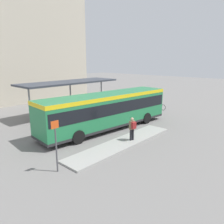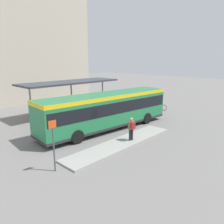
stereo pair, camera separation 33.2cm
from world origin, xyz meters
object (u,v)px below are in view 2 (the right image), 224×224
object	(u,v)px
bicycle_yellow	(161,107)
potted_planter_near_shelter	(47,120)
potted_planter_far_side	(121,104)
bicycle_blue	(155,106)
city_bus	(107,108)
platform_sign	(54,144)
pedestrian_waiting	(131,128)

from	to	relation	value
bicycle_yellow	potted_planter_near_shelter	size ratio (longest dim) A/B	1.09
potted_planter_far_side	bicycle_blue	bearing A→B (deg)	-37.63
city_bus	platform_sign	distance (m)	7.82
potted_planter_near_shelter	potted_planter_far_side	bearing A→B (deg)	0.20
bicycle_blue	potted_planter_near_shelter	world-z (taller)	potted_planter_near_shelter
bicycle_blue	platform_sign	world-z (taller)	platform_sign
bicycle_blue	potted_planter_near_shelter	distance (m)	13.31
pedestrian_waiting	platform_sign	xyz separation A→B (m)	(-6.12, 0.31, 0.47)
potted_planter_near_shelter	city_bus	bearing A→B (deg)	-47.95
bicycle_yellow	platform_sign	size ratio (longest dim) A/B	0.57
city_bus	bicycle_blue	xyz separation A→B (m)	(9.60, 1.25, -1.43)
bicycle_yellow	potted_planter_far_side	world-z (taller)	potted_planter_far_side
pedestrian_waiting	potted_planter_near_shelter	distance (m)	7.69
bicycle_blue	platform_sign	bearing A→B (deg)	-69.18
city_bus	bicycle_yellow	world-z (taller)	city_bus
bicycle_blue	platform_sign	size ratio (longest dim) A/B	0.58
bicycle_yellow	bicycle_blue	xyz separation A→B (m)	(0.08, 0.76, 0.01)
pedestrian_waiting	potted_planter_far_side	distance (m)	10.31
platform_sign	pedestrian_waiting	bearing A→B (deg)	-2.93
city_bus	potted_planter_near_shelter	bearing A→B (deg)	137.41
pedestrian_waiting	bicycle_yellow	xyz separation A→B (m)	(10.55, 3.96, -0.74)
bicycle_yellow	potted_planter_far_side	distance (m)	4.73
pedestrian_waiting	bicycle_yellow	distance (m)	11.29
city_bus	potted_planter_far_side	distance (m)	7.40
bicycle_blue	potted_planter_far_side	distance (m)	4.29
potted_planter_near_shelter	platform_sign	size ratio (longest dim) A/B	0.53
bicycle_blue	potted_planter_far_side	world-z (taller)	potted_planter_far_side
bicycle_blue	potted_planter_far_side	size ratio (longest dim) A/B	1.28
pedestrian_waiting	bicycle_blue	xyz separation A→B (m)	(10.64, 4.71, -0.73)
pedestrian_waiting	bicycle_yellow	bearing A→B (deg)	-52.64
city_bus	potted_planter_near_shelter	distance (m)	5.26
pedestrian_waiting	potted_planter_near_shelter	bearing A→B (deg)	35.16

